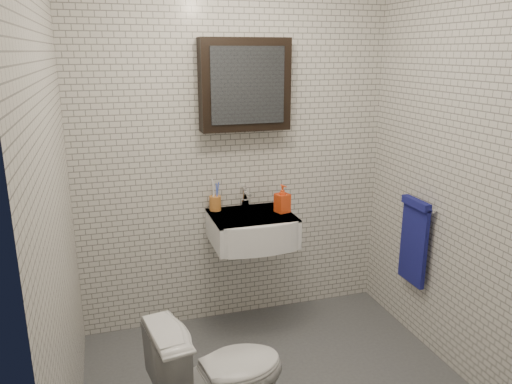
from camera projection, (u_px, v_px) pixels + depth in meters
room_shell at (287, 145)px, 2.47m from camera, size 2.22×2.02×2.51m
washbasin at (254, 230)px, 3.36m from camera, size 0.55×0.50×0.20m
faucet at (245, 199)px, 3.49m from camera, size 0.06×0.20×0.15m
mirror_cabinet at (245, 85)px, 3.28m from camera, size 0.60×0.15×0.60m
towel_rail at (414, 238)px, 3.29m from camera, size 0.09×0.30×0.58m
toothbrush_cup at (215, 203)px, 3.44m from camera, size 0.08×0.08×0.22m
soap_bottle at (282, 199)px, 3.39m from camera, size 0.11×0.11×0.19m
toilet at (220, 376)px, 2.50m from camera, size 0.72×0.49×0.69m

